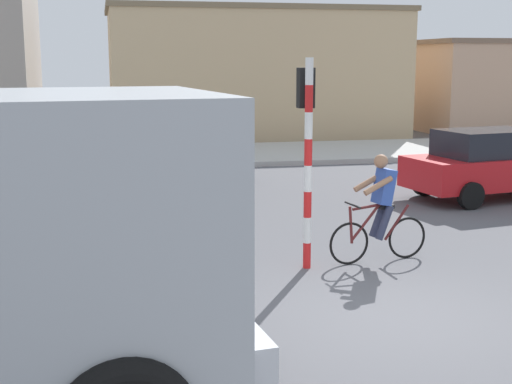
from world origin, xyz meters
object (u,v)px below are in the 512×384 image
object	(u,v)px
traffic_light_pole	(307,134)
car_red_near	(114,164)
cyclist	(380,208)
car_white_mid	(491,164)
pedestrian_near_kerb	(247,150)

from	to	relation	value
traffic_light_pole	car_red_near	size ratio (longest dim) A/B	0.78
cyclist	traffic_light_pole	size ratio (longest dim) A/B	0.54
car_red_near	car_white_mid	distance (m)	8.66
pedestrian_near_kerb	car_white_mid	bearing A→B (deg)	-34.41
cyclist	pedestrian_near_kerb	size ratio (longest dim) A/B	1.06
car_red_near	pedestrian_near_kerb	size ratio (longest dim) A/B	2.55
cyclist	car_white_mid	size ratio (longest dim) A/B	0.41
traffic_light_pole	pedestrian_near_kerb	bearing A→B (deg)	85.20
cyclist	car_red_near	xyz separation A→B (m)	(-4.01, 6.12, -0.05)
cyclist	pedestrian_near_kerb	distance (m)	7.89
car_white_mid	cyclist	bearing A→B (deg)	-135.40
cyclist	traffic_light_pole	xyz separation A→B (m)	(-1.22, -0.04, 1.20)
cyclist	car_red_near	size ratio (longest dim) A/B	0.42
pedestrian_near_kerb	cyclist	bearing A→B (deg)	-85.93
car_red_near	car_white_mid	xyz separation A→B (m)	(8.49, -1.70, 0.00)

